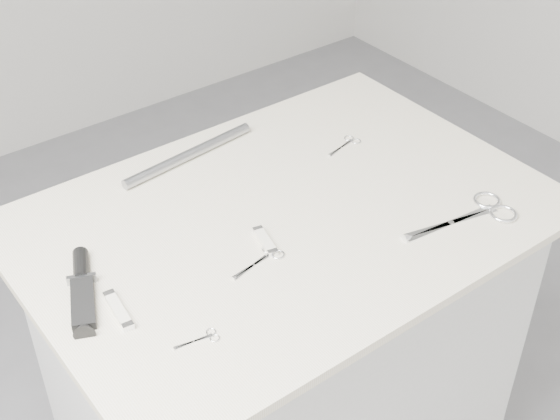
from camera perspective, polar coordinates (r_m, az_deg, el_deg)
plinth at (r=1.82m, az=0.37°, el=-12.07°), size 0.90×0.60×0.90m
display_board at (r=1.50m, az=0.44°, el=-0.51°), size 1.00×0.70×0.02m
large_shears at (r=1.53m, az=14.39°, el=-0.19°), size 0.24×0.10×0.01m
embroidery_scissors_a at (r=1.39m, az=-1.15°, el=-3.51°), size 0.11×0.05×0.00m
embroidery_scissors_b at (r=1.70m, az=4.91°, el=4.85°), size 0.10×0.05×0.00m
tiny_scissors at (r=1.25m, az=-5.71°, el=-9.36°), size 0.07×0.03×0.00m
sheathed_knife at (r=1.37m, az=-14.27°, el=-5.40°), size 0.10×0.19×0.02m
pocket_knife_a at (r=1.31m, az=-11.74°, el=-7.18°), size 0.03×0.10×0.01m
pocket_knife_b at (r=1.42m, az=-1.10°, el=-2.31°), size 0.04×0.08×0.01m
metal_rail at (r=1.65m, az=-6.69°, el=4.04°), size 0.32×0.06×0.02m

